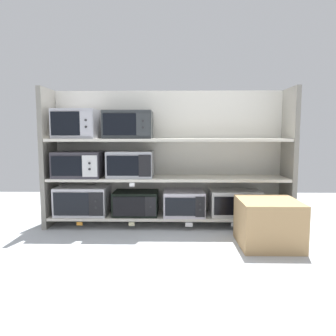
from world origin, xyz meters
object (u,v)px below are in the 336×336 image
microwave_0 (83,200)px  shipping_carton (268,223)px  microwave_2 (184,203)px  microwave_3 (235,202)px  microwave_5 (131,164)px  microwave_6 (76,124)px  microwave_7 (128,125)px  microwave_1 (136,203)px  microwave_4 (80,164)px

microwave_0 → shipping_carton: 1.99m
microwave_0 → shipping_carton: (1.89, -0.62, -0.07)m
microwave_2 → microwave_3: microwave_3 is taller
shipping_carton → microwave_5: bearing=155.3°
microwave_0 → microwave_5: (0.55, 0.00, 0.41)m
microwave_6 → microwave_7: size_ratio=0.88×
microwave_5 → microwave_3: bearing=0.0°
microwave_3 → microwave_7: (-1.18, -0.00, 0.86)m
microwave_1 → microwave_3: (1.11, 0.00, 0.01)m
microwave_4 → microwave_5: microwave_5 is taller
microwave_7 → shipping_carton: 1.76m
microwave_5 → microwave_7: 0.43m
microwave_0 → microwave_1: microwave_0 is taller
microwave_1 → microwave_5: microwave_5 is taller
microwave_0 → microwave_4: bearing=179.5°
microwave_5 → microwave_6: (-0.60, -0.00, 0.44)m
microwave_0 → microwave_7: 0.99m
microwave_1 → microwave_3: bearing=0.0°
microwave_6 → microwave_3: bearing=0.0°
microwave_0 → microwave_6: bearing=180.0°
microwave_2 → shipping_carton: (0.76, -0.62, -0.05)m
microwave_5 → shipping_carton: microwave_5 is taller
microwave_1 → shipping_carton: size_ratio=0.92×
microwave_5 → microwave_6: microwave_6 is taller
microwave_6 → microwave_7: (0.58, 0.00, -0.01)m
microwave_0 → microwave_2: 1.14m
microwave_0 → microwave_1: (0.60, -0.00, -0.03)m
microwave_1 → microwave_5: bearing=179.6°
microwave_5 → microwave_7: size_ratio=0.95×
microwave_0 → microwave_3: size_ratio=1.02×
microwave_2 → shipping_carton: bearing=-39.3°
microwave_3 → microwave_4: 1.78m
microwave_2 → microwave_6: (-1.19, -0.00, 0.87)m
microwave_2 → microwave_6: bearing=-180.0°
microwave_5 → microwave_7: (-0.02, -0.00, 0.43)m
microwave_5 → microwave_0: bearing=-180.0°
microwave_2 → microwave_7: size_ratio=0.86×
microwave_4 → microwave_5: 0.57m
microwave_5 → shipping_carton: (1.35, -0.62, -0.48)m
microwave_4 → microwave_6: (-0.03, -0.00, 0.44)m
microwave_2 → microwave_0: bearing=-180.0°
microwave_1 → microwave_7: 0.87m
microwave_6 → microwave_2: bearing=0.0°
microwave_0 → microwave_5: microwave_5 is taller
microwave_1 → microwave_5: (-0.05, 0.00, 0.44)m
microwave_4 → shipping_carton: size_ratio=0.96×
microwave_1 → microwave_4: microwave_4 is taller
microwave_0 → microwave_5: bearing=0.0°
microwave_3 → microwave_7: bearing=-180.0°
microwave_3 → microwave_7: size_ratio=1.06×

